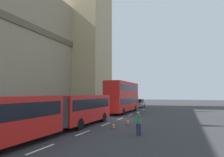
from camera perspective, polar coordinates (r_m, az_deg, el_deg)
The scene contains 8 objects.
ground_plane at distance 23.33m, azimuth 2.12°, elevation -12.06°, with size 160.00×160.00×0.00m, color #333335.
lane_centre_marking at distance 21.73m, azimuth 0.60°, elevation -12.61°, with size 34.40×0.16×0.01m.
articulated_bus at distance 15.49m, azimuth -17.20°, elevation -9.19°, with size 17.05×2.54×2.90m.
double_decker_bus at distance 31.10m, azimuth 3.26°, elevation -5.18°, with size 10.79×2.54×4.90m.
sedan_lead at distance 43.38m, azimuth 8.13°, elevation -7.33°, with size 4.40×1.86×1.85m.
traffic_cone_west at distance 17.15m, azimuth 0.47°, elevation -13.84°, with size 0.36×0.36×0.58m.
traffic_cone_middle at distance 19.57m, azimuth 4.71°, elevation -12.67°, with size 0.36×0.36×0.58m.
pedestrian_near_cones at distance 14.57m, azimuth 7.94°, elevation -12.95°, with size 0.41×0.36×1.69m.
Camera 1 is at (-21.87, -7.53, 3.05)m, focal length 30.62 mm.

